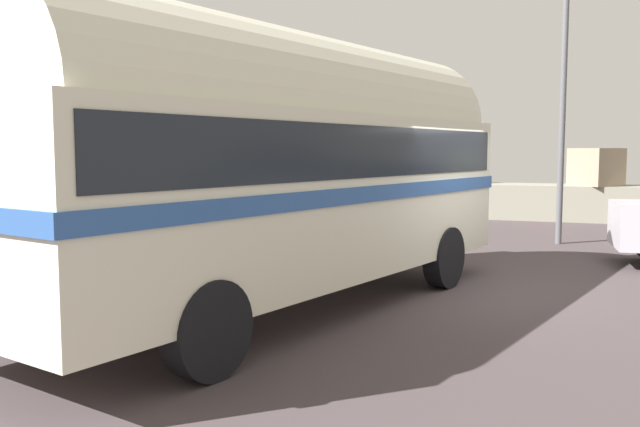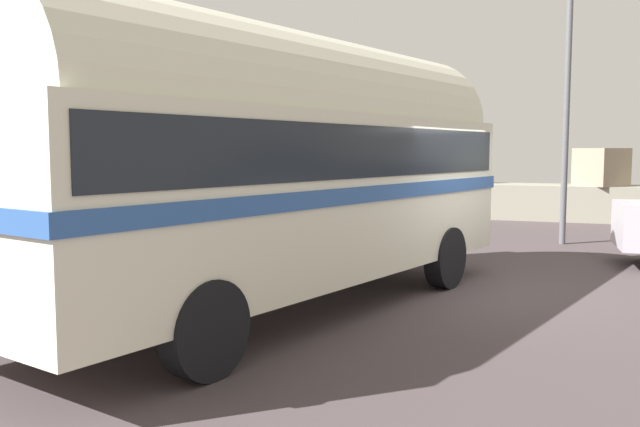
# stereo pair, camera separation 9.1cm
# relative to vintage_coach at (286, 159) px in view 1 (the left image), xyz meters

# --- Properties ---
(ground) EXTENTS (32.00, 26.00, 0.02)m
(ground) POSITION_rel_vintage_coach_xyz_m (1.97, 2.16, -2.04)
(ground) COLOR #453A3D
(breakwater) EXTENTS (31.36, 2.23, 2.35)m
(breakwater) POSITION_rel_vintage_coach_xyz_m (1.99, 13.98, -1.38)
(breakwater) COLOR gray
(breakwater) RESTS_ON ground
(vintage_coach) EXTENTS (4.57, 8.91, 3.70)m
(vintage_coach) POSITION_rel_vintage_coach_xyz_m (0.00, 0.00, 0.00)
(vintage_coach) COLOR black
(vintage_coach) RESTS_ON ground
(second_coach) EXTENTS (3.69, 8.85, 3.70)m
(second_coach) POSITION_rel_vintage_coach_xyz_m (-4.82, 1.63, 0.00)
(second_coach) COLOR black
(second_coach) RESTS_ON ground
(lamp_post) EXTENTS (0.89, 0.44, 7.49)m
(lamp_post) POSITION_rel_vintage_coach_xyz_m (3.45, 8.11, 2.11)
(lamp_post) COLOR #5B5B60
(lamp_post) RESTS_ON ground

